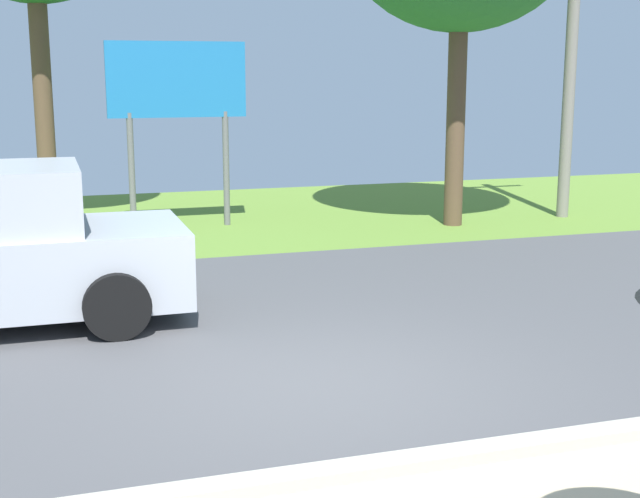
% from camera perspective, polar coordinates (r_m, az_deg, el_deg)
% --- Properties ---
extents(ground_plane, '(40.00, 22.00, 0.20)m').
position_cam_1_polar(ground_plane, '(11.29, -4.52, -3.93)').
color(ground_plane, '#4C4C4F').
extents(utility_pole, '(1.80, 0.24, 7.69)m').
position_cam_1_polar(utility_pole, '(18.56, 16.19, 14.40)').
color(utility_pole, gray).
rests_on(utility_pole, ground_plane).
extents(roadside_billboard, '(2.60, 0.12, 3.50)m').
position_cam_1_polar(roadside_billboard, '(16.81, -9.30, 10.00)').
color(roadside_billboard, slate).
rests_on(roadside_billboard, ground_plane).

